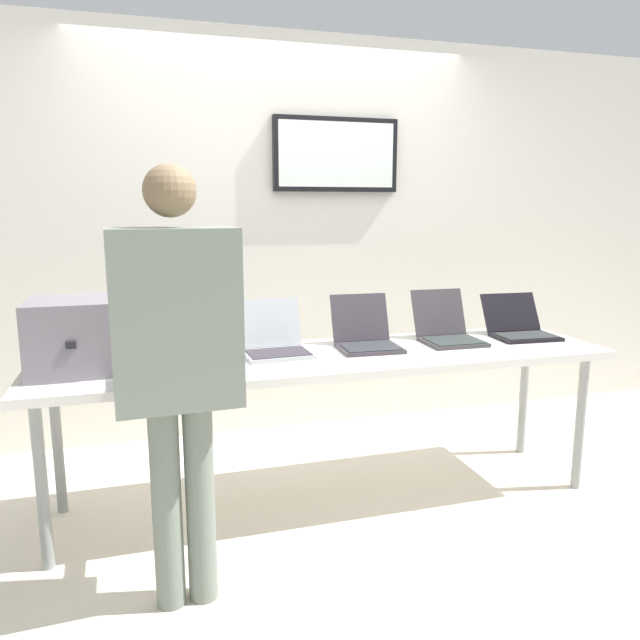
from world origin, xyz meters
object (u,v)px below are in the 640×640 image
at_px(laptop_station_1, 274,342).
at_px(person, 177,350).
at_px(workbench, 330,364).
at_px(laptop_station_3, 447,330).
at_px(laptop_station_2, 366,336).
at_px(equipment_box, 76,335).
at_px(laptop_station_0, 177,348).
at_px(laptop_station_4, 520,327).

height_order(laptop_station_1, person, person).
relative_size(workbench, laptop_station_3, 7.60).
bearing_deg(laptop_station_2, laptop_station_1, 179.51).
height_order(workbench, laptop_station_1, laptop_station_1).
bearing_deg(laptop_station_3, laptop_station_1, -179.53).
bearing_deg(person, workbench, 38.87).
height_order(equipment_box, laptop_station_2, equipment_box).
distance_m(laptop_station_0, laptop_station_4, 1.89).
bearing_deg(workbench, equipment_box, 178.98).
xyz_separation_m(workbench, laptop_station_3, (0.70, 0.10, 0.11)).
relative_size(workbench, laptop_station_2, 7.73).
bearing_deg(laptop_station_3, laptop_station_4, -0.59).
height_order(laptop_station_1, laptop_station_2, laptop_station_2).
relative_size(laptop_station_4, person, 0.23).
height_order(workbench, laptop_station_2, laptop_station_2).
relative_size(equipment_box, laptop_station_3, 1.05).
bearing_deg(person, laptop_station_0, 87.10).
xyz_separation_m(laptop_station_3, laptop_station_4, (0.45, -0.00, -0.01)).
xyz_separation_m(laptop_station_0, laptop_station_3, (1.44, 0.01, 0.00)).
relative_size(equipment_box, laptop_station_2, 1.07).
height_order(workbench, laptop_station_3, laptop_station_3).
height_order(laptop_station_3, laptop_station_4, laptop_station_3).
relative_size(laptop_station_1, person, 0.21).
height_order(workbench, equipment_box, equipment_box).
height_order(laptop_station_2, person, person).
bearing_deg(laptop_station_1, equipment_box, -175.28).
xyz_separation_m(laptop_station_4, person, (-1.92, -0.72, 0.17)).
relative_size(laptop_station_0, laptop_station_1, 1.03).
xyz_separation_m(laptop_station_1, laptop_station_3, (0.96, 0.01, 0.00)).
distance_m(equipment_box, person, 0.76).
bearing_deg(laptop_station_1, person, -125.40).
bearing_deg(workbench, laptop_station_0, 172.50).
xyz_separation_m(laptop_station_0, laptop_station_1, (0.47, -0.00, -0.00)).
bearing_deg(laptop_station_4, equipment_box, -178.07).
bearing_deg(laptop_station_4, laptop_station_0, -179.92).
bearing_deg(person, laptop_station_4, 20.54).
xyz_separation_m(workbench, laptop_station_1, (-0.26, 0.10, 0.11)).
distance_m(workbench, equipment_box, 1.19).
bearing_deg(laptop_station_4, laptop_station_2, -179.54).
bearing_deg(workbench, laptop_station_2, 22.34).
relative_size(workbench, equipment_box, 7.24).
xyz_separation_m(laptop_station_3, person, (-1.47, -0.72, 0.16)).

